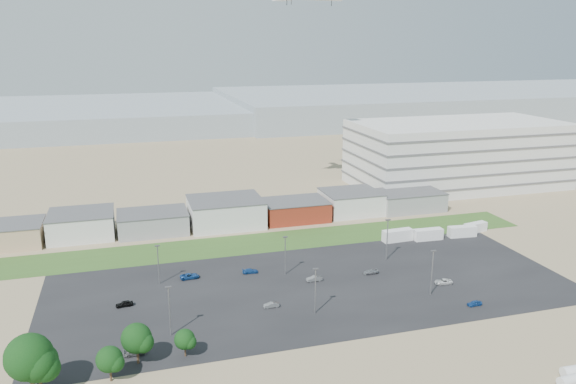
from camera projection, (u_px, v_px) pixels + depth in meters
name	position (u px, v px, depth m)	size (l,w,h in m)	color
ground	(321.00, 331.00, 109.61)	(700.00, 700.00, 0.00)	#937E5D
parking_lot	(313.00, 287.00, 129.51)	(120.00, 50.00, 0.01)	black
grass_strip	(259.00, 243.00, 157.81)	(160.00, 16.00, 0.02)	#355620
hills_backdrop	(228.00, 113.00, 411.32)	(700.00, 200.00, 9.00)	gray
building_row	(190.00, 215.00, 169.76)	(170.00, 20.00, 8.00)	silver
parking_garage	(457.00, 154.00, 218.95)	(80.00, 40.00, 25.00)	silver
storage_tank_nw	(569.00, 381.00, 91.60)	(3.71, 1.86, 2.23)	silver
storage_tank_ne	(572.00, 371.00, 94.28)	(3.73, 1.87, 2.24)	silver
box_trailer_a	(398.00, 235.00, 159.01)	(8.77, 2.74, 3.29)	silver
box_trailer_b	(428.00, 234.00, 160.01)	(8.42, 2.63, 3.16)	silver
box_trailer_c	(462.00, 231.00, 162.63)	(8.21, 2.56, 3.08)	silver
box_trailer_d	(475.00, 227.00, 166.61)	(7.45, 2.33, 2.79)	silver
tree_far_left	(30.00, 362.00, 88.16)	(8.00, 8.00, 12.00)	black
tree_left	(38.00, 366.00, 88.59)	(6.74, 6.74, 10.12)	black
tree_mid	(110.00, 362.00, 92.61)	(4.71, 4.71, 7.07)	black
tree_right	(137.00, 341.00, 97.56)	(5.70, 5.70, 8.55)	black
tree_near	(185.00, 341.00, 100.04)	(3.98, 3.98, 5.97)	black
lightpole_front_l	(170.00, 311.00, 106.80)	(1.19, 0.50, 10.12)	slate
lightpole_front_m	(315.00, 291.00, 115.56)	(1.18, 0.49, 10.01)	slate
lightpole_front_r	(432.00, 273.00, 124.11)	(1.24, 0.52, 10.51)	slate
lightpole_back_l	(158.00, 265.00, 129.88)	(1.12, 0.47, 9.51)	slate
lightpole_back_m	(285.00, 256.00, 135.28)	(1.14, 0.47, 9.67)	slate
lightpole_back_r	(387.00, 240.00, 144.38)	(1.28, 0.53, 10.90)	slate
parked_car_0	(443.00, 282.00, 130.89)	(1.90, 4.12, 1.15)	silver
parked_car_2	(475.00, 303.00, 120.06)	(1.32, 3.27, 1.11)	navy
parked_car_4	(271.00, 305.00, 119.30)	(1.18, 3.38, 1.11)	#595B5E
parked_car_5	(124.00, 304.00, 119.68)	(1.46, 3.63, 1.24)	black
parked_car_6	(250.00, 271.00, 137.00)	(1.56, 3.84, 1.11)	navy
parked_car_7	(314.00, 279.00, 132.42)	(1.33, 3.82, 1.26)	#595B5E
parked_car_9	(190.00, 276.00, 133.81)	(2.11, 4.58, 1.27)	navy
parked_car_10	(135.00, 352.00, 101.11)	(1.64, 4.04, 1.17)	#595B5E
parked_car_12	(370.00, 272.00, 136.48)	(1.53, 3.76, 1.09)	#A5A5AA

